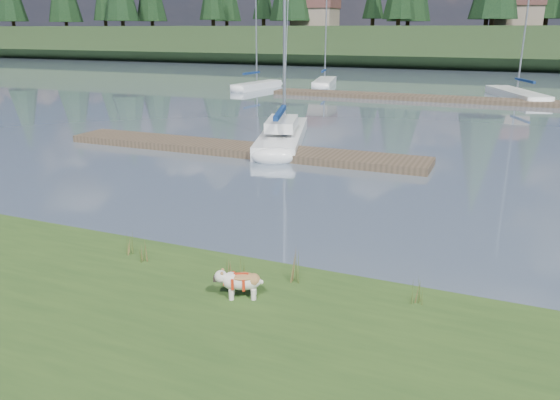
% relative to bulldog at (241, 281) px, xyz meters
% --- Properties ---
extents(ground, '(200.00, 200.00, 0.00)m').
position_rel_bulldog_xyz_m(ground, '(-2.29, 33.18, -0.68)').
color(ground, slate).
rests_on(ground, ground).
extents(bank, '(60.00, 9.00, 0.35)m').
position_rel_bulldog_xyz_m(bank, '(-2.29, -2.82, -0.50)').
color(bank, '#324F1D').
rests_on(bank, ground).
extents(ridge, '(200.00, 20.00, 5.00)m').
position_rel_bulldog_xyz_m(ridge, '(-2.29, 76.18, 1.82)').
color(ridge, '#1E2F17').
rests_on(ridge, ground).
extents(bulldog, '(0.89, 0.59, 0.52)m').
position_rel_bulldog_xyz_m(bulldog, '(0.00, 0.00, 0.00)').
color(bulldog, silver).
rests_on(bulldog, bank).
extents(sailboat_main, '(4.19, 8.94, 12.69)m').
position_rel_bulldog_xyz_m(sailboat_main, '(-5.51, 15.40, -0.26)').
color(sailboat_main, white).
rests_on(sailboat_main, ground).
extents(dock_near, '(16.00, 2.00, 0.30)m').
position_rel_bulldog_xyz_m(dock_near, '(-6.29, 12.18, -0.53)').
color(dock_near, '#4C3D2C').
rests_on(dock_near, ground).
extents(dock_far, '(26.00, 2.20, 0.30)m').
position_rel_bulldog_xyz_m(dock_far, '(-0.29, 33.18, -0.53)').
color(dock_far, '#4C3D2C').
rests_on(dock_far, ground).
extents(sailboat_bg_0, '(2.30, 6.89, 9.96)m').
position_rel_bulldog_xyz_m(sailboat_bg_0, '(-16.15, 35.85, -0.35)').
color(sailboat_bg_0, white).
rests_on(sailboat_bg_0, ground).
extents(sailboat_bg_1, '(3.08, 7.83, 11.49)m').
position_rel_bulldog_xyz_m(sailboat_bg_1, '(-11.89, 40.92, -0.35)').
color(sailboat_bg_1, white).
rests_on(sailboat_bg_1, ground).
extents(sailboat_bg_3, '(5.17, 9.16, 13.34)m').
position_rel_bulldog_xyz_m(sailboat_bg_3, '(4.14, 37.68, -0.36)').
color(sailboat_bg_3, white).
rests_on(sailboat_bg_3, ground).
extents(weed_0, '(0.17, 0.14, 0.56)m').
position_rel_bulldog_xyz_m(weed_0, '(-2.59, 0.58, -0.09)').
color(weed_0, '#475B23').
rests_on(weed_0, bank).
extents(weed_1, '(0.17, 0.14, 0.42)m').
position_rel_bulldog_xyz_m(weed_1, '(-0.59, 0.76, -0.15)').
color(weed_1, '#475B23').
rests_on(weed_1, bank).
extents(weed_2, '(0.17, 0.14, 0.75)m').
position_rel_bulldog_xyz_m(weed_2, '(0.69, 0.96, -0.01)').
color(weed_2, '#475B23').
rests_on(weed_2, bank).
extents(weed_3, '(0.17, 0.14, 0.49)m').
position_rel_bulldog_xyz_m(weed_3, '(-3.15, 0.86, -0.12)').
color(weed_3, '#475B23').
rests_on(weed_3, bank).
extents(weed_4, '(0.17, 0.14, 0.42)m').
position_rel_bulldog_xyz_m(weed_4, '(-0.42, 0.80, -0.15)').
color(weed_4, '#475B23').
rests_on(weed_4, bank).
extents(weed_5, '(0.17, 0.14, 0.56)m').
position_rel_bulldog_xyz_m(weed_5, '(3.00, 0.98, -0.09)').
color(weed_5, '#475B23').
rests_on(weed_5, bank).
extents(mud_lip, '(60.00, 0.50, 0.14)m').
position_rel_bulldog_xyz_m(mud_lip, '(-2.29, 1.58, -0.61)').
color(mud_lip, '#33281C').
rests_on(mud_lip, ground).
extents(house_0, '(6.30, 5.30, 4.65)m').
position_rel_bulldog_xyz_m(house_0, '(-24.29, 73.18, 6.63)').
color(house_0, gray).
rests_on(house_0, ridge).
extents(house_1, '(6.30, 5.30, 4.65)m').
position_rel_bulldog_xyz_m(house_1, '(3.71, 74.18, 6.63)').
color(house_1, gray).
rests_on(house_1, ridge).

